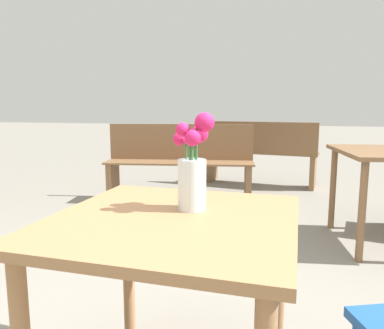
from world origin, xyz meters
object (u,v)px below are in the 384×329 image
bench_near (180,160)px  bench_far (259,152)px  table_front (173,250)px  flower_vase (193,172)px

bench_near → bench_far: size_ratio=1.09×
bench_near → bench_far: bearing=51.5°
bench_near → bench_far: 1.29m
bench_far → bench_near: bearing=-128.5°
table_front → bench_near: (-0.78, 2.85, -0.13)m
flower_vase → bench_near: (-0.82, 2.76, -0.37)m
bench_near → bench_far: (0.80, 1.01, -0.01)m
table_front → flower_vase: (0.04, 0.10, 0.24)m
flower_vase → bench_far: size_ratio=0.22×
table_front → flower_vase: 0.26m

